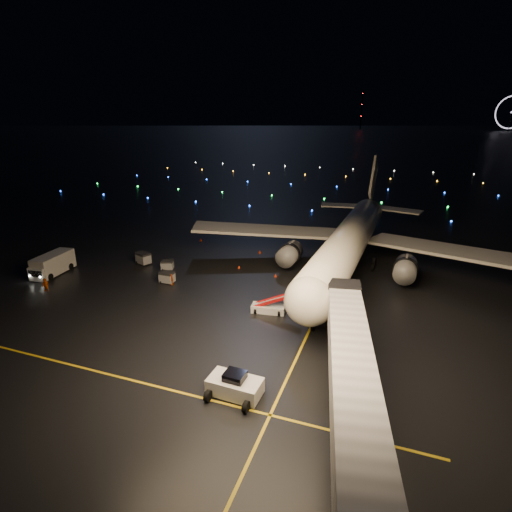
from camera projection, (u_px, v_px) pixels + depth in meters
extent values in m
plane|color=black|center=(378.00, 147.00, 310.47)|extent=(2000.00, 2000.00, 0.00)
cube|color=gold|center=(327.00, 292.00, 53.70)|extent=(0.25, 80.00, 0.02)
cube|color=gold|center=(96.00, 371.00, 36.97)|extent=(60.00, 0.25, 0.02)
cube|color=silver|center=(235.00, 384.00, 33.56)|extent=(4.61, 2.56, 2.15)
cube|color=silver|center=(54.00, 264.00, 59.51)|extent=(3.40, 8.51, 3.06)
imported|color=#E75104|center=(46.00, 285.00, 53.42)|extent=(0.91, 0.71, 1.87)
imported|color=#E75104|center=(172.00, 280.00, 55.63)|extent=(0.94, 0.93, 1.60)
cone|color=#EC3306|center=(275.00, 275.00, 58.61)|extent=(0.39, 0.39, 0.44)
cone|color=#EC3306|center=(260.00, 252.00, 68.74)|extent=(0.61, 0.61, 0.54)
cone|color=#EC3306|center=(239.00, 267.00, 61.98)|extent=(0.49, 0.49, 0.48)
cone|color=#EC3306|center=(201.00, 240.00, 75.32)|extent=(0.60, 0.60, 0.54)
cylinder|color=black|center=(362.00, 110.00, 709.57)|extent=(1.80, 1.80, 64.00)
cube|color=gray|center=(167.00, 277.00, 56.27)|extent=(1.95, 1.38, 1.65)
cube|color=gray|center=(167.00, 265.00, 61.10)|extent=(2.12, 1.79, 1.53)
cube|color=gray|center=(143.00, 258.00, 63.48)|extent=(2.61, 2.24, 1.88)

